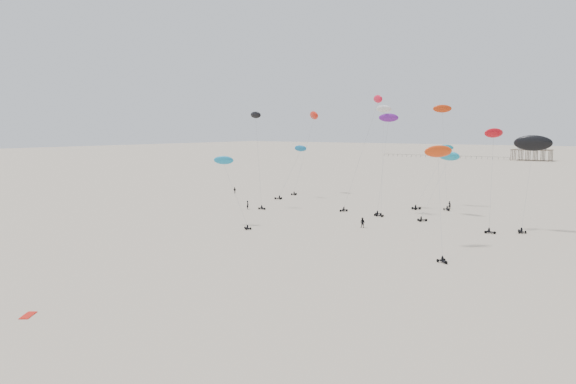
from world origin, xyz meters
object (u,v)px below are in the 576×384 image
Objects in this scene: rig_0 at (386,141)px; rig_7 at (293,165)px; spectator_0 at (248,209)px; pavilion_main at (532,153)px.

rig_0 reaches higher than rig_7.
spectator_0 is at bearing 167.52° from rig_7.
rig_0 is (16.16, -234.16, 11.51)m from pavilion_main.
rig_7 is at bearing -94.02° from pavilion_main.
pavilion_main is 245.63m from spectator_0.
pavilion_main reaches higher than spectator_0.
pavilion_main is at bearing -80.91° from rig_0.
rig_0 is at bearing -86.05° from pavilion_main.
pavilion_main is 222.81m from rig_7.
pavilion_main is 234.99m from rig_0.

